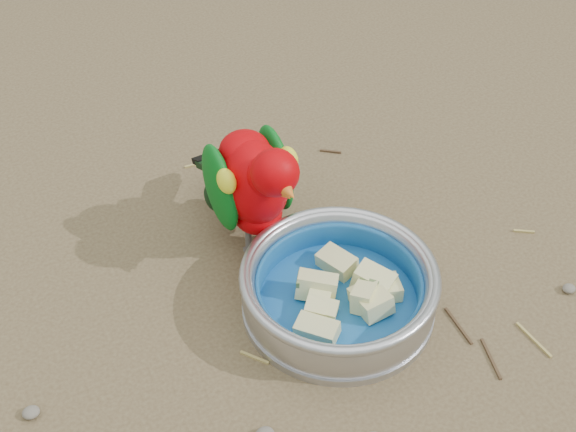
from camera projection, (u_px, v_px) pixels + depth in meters
name	position (u px, v px, depth m)	size (l,w,h in m)	color
ground	(341.00, 363.00, 0.88)	(60.00, 60.00, 0.00)	brown
food_bowl	(338.00, 304.00, 0.93)	(0.22, 0.22, 0.02)	#B2B2BA
bowl_wall	(339.00, 286.00, 0.91)	(0.22, 0.22, 0.04)	#B2B2BA
fruit_wedges	(339.00, 290.00, 0.92)	(0.13, 0.13, 0.03)	beige
lory_parrot	(254.00, 191.00, 0.96)	(0.10, 0.21, 0.17)	#B70005
ground_debris	(351.00, 338.00, 0.90)	(0.90, 0.80, 0.01)	tan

